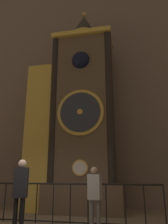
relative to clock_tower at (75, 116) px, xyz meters
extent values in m
cube|color=#7A6656|center=(0.04, 1.34, 3.07)|extent=(24.00, 0.30, 13.70)
cube|color=brown|center=(0.39, 0.03, -3.24)|extent=(3.03, 1.61, 1.07)
cube|color=brown|center=(0.39, 0.03, 0.48)|extent=(2.43, 1.40, 6.37)
cube|color=gold|center=(0.39, -0.07, 3.57)|extent=(2.62, 1.54, 0.20)
cylinder|color=gold|center=(0.39, -0.70, -2.15)|extent=(0.59, 0.05, 0.59)
cylinder|color=silver|center=(0.39, -0.73, -2.15)|extent=(0.49, 0.03, 0.49)
cylinder|color=gold|center=(0.39, -0.70, -0.02)|extent=(1.87, 0.07, 1.87)
cylinder|color=#2D333D|center=(0.39, -0.74, -0.02)|extent=(1.61, 0.04, 1.61)
cylinder|color=gold|center=(0.39, -0.76, -0.02)|extent=(0.22, 0.03, 0.22)
cube|color=#3A2D21|center=(0.39, -0.18, 2.27)|extent=(0.98, 0.42, 0.98)
sphere|color=black|center=(0.39, -0.60, 2.27)|extent=(0.79, 0.79, 0.79)
cylinder|color=black|center=(-0.76, -0.57, 0.48)|extent=(0.32, 0.32, 6.37)
cylinder|color=black|center=(1.54, -0.57, 0.48)|extent=(0.32, 0.32, 6.37)
cylinder|color=gold|center=(0.39, 0.03, 3.82)|extent=(1.17, 1.17, 0.30)
cone|color=black|center=(0.39, 0.03, 4.49)|extent=(1.11, 1.11, 1.04)
sphere|color=gold|center=(0.39, 0.03, 5.13)|extent=(0.20, 0.20, 0.20)
cube|color=maroon|center=(-1.44, 0.08, -0.74)|extent=(1.13, 1.19, 6.07)
cube|color=gold|center=(-1.44, -0.53, -0.74)|extent=(1.19, 0.06, 6.07)
cylinder|color=black|center=(-1.75, -2.02, -3.20)|extent=(0.04, 0.04, 1.14)
cylinder|color=black|center=(-1.22, -2.02, -3.20)|extent=(0.04, 0.04, 1.14)
cylinder|color=black|center=(-0.68, -2.02, -3.20)|extent=(0.04, 0.04, 1.14)
cylinder|color=black|center=(-0.14, -2.02, -3.20)|extent=(0.04, 0.04, 1.14)
cylinder|color=black|center=(0.39, -2.02, -3.20)|extent=(0.04, 0.04, 1.14)
cylinder|color=black|center=(0.93, -2.02, -3.20)|extent=(0.04, 0.04, 1.14)
cylinder|color=black|center=(1.46, -2.02, -3.20)|extent=(0.04, 0.04, 1.14)
cylinder|color=black|center=(2.00, -2.02, -3.20)|extent=(0.04, 0.04, 1.14)
cylinder|color=black|center=(2.54, -2.02, -3.20)|extent=(0.04, 0.04, 1.14)
cylinder|color=black|center=(3.07, -2.02, -3.20)|extent=(0.04, 0.04, 1.14)
cylinder|color=black|center=(0.39, -2.02, -2.65)|extent=(5.36, 0.05, 0.05)
cylinder|color=black|center=(0.39, -2.02, -3.71)|extent=(5.36, 0.04, 0.04)
cylinder|color=black|center=(-0.62, -3.41, -3.35)|extent=(0.11, 0.11, 0.85)
cylinder|color=black|center=(-0.44, -3.41, -3.35)|extent=(0.11, 0.11, 0.85)
cube|color=black|center=(-0.53, -3.41, -2.56)|extent=(0.39, 0.31, 0.73)
sphere|color=beige|center=(-0.53, -3.41, -2.10)|extent=(0.21, 0.21, 0.21)
cylinder|color=#58554F|center=(1.15, -2.68, -3.39)|extent=(0.11, 0.11, 0.77)
cylinder|color=#58554F|center=(1.33, -2.68, -3.39)|extent=(0.11, 0.11, 0.77)
cube|color=gray|center=(1.24, -2.68, -2.68)|extent=(0.38, 0.28, 0.65)
sphere|color=#8C664C|center=(1.24, -2.68, -2.27)|extent=(0.20, 0.20, 0.20)
camera|label=1|loc=(2.20, -8.77, -2.32)|focal=35.00mm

